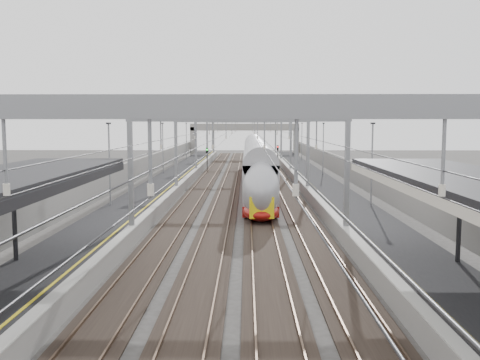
{
  "coord_description": "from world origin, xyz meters",
  "views": [
    {
      "loc": [
        0.49,
        -8.93,
        7.02
      ],
      "look_at": [
        0.0,
        28.71,
        3.0
      ],
      "focal_mm": 40.0,
      "sensor_mm": 36.0,
      "label": 1
    }
  ],
  "objects": [
    {
      "name": "signal_red_far",
      "position": [
        5.4,
        76.31,
        2.42
      ],
      "size": [
        0.32,
        0.32,
        3.48
      ],
      "color": "black",
      "rests_on": "ground"
    },
    {
      "name": "overbridge",
      "position": [
        0.0,
        100.0,
        5.31
      ],
      "size": [
        22.0,
        2.2,
        6.9
      ],
      "color": "gray",
      "rests_on": "ground"
    },
    {
      "name": "signal_green",
      "position": [
        -5.2,
        67.1,
        2.42
      ],
      "size": [
        0.32,
        0.32,
        3.48
      ],
      "color": "black",
      "rests_on": "ground"
    },
    {
      "name": "overhead_line",
      "position": [
        0.0,
        51.62,
        6.14
      ],
      "size": [
        13.0,
        140.0,
        6.6
      ],
      "color": "gray",
      "rests_on": "platform_left"
    },
    {
      "name": "platform_left",
      "position": [
        -8.0,
        45.0,
        0.5
      ],
      "size": [
        4.0,
        120.0,
        1.0
      ],
      "primitive_type": "cube",
      "color": "black",
      "rests_on": "ground"
    },
    {
      "name": "tracks",
      "position": [
        0.0,
        45.0,
        0.05
      ],
      "size": [
        11.4,
        140.0,
        0.2
      ],
      "color": "black",
      "rests_on": "ground"
    },
    {
      "name": "signal_red_near",
      "position": [
        3.2,
        65.15,
        2.42
      ],
      "size": [
        0.32,
        0.32,
        3.48
      ],
      "color": "black",
      "rests_on": "ground"
    },
    {
      "name": "wall_right",
      "position": [
        11.2,
        45.0,
        1.6
      ],
      "size": [
        0.3,
        120.0,
        3.2
      ],
      "primitive_type": "cube",
      "color": "gray",
      "rests_on": "ground"
    },
    {
      "name": "wall_left",
      "position": [
        -11.2,
        45.0,
        1.6
      ],
      "size": [
        0.3,
        120.0,
        3.2
      ],
      "primitive_type": "cube",
      "color": "gray",
      "rests_on": "ground"
    },
    {
      "name": "platform_right",
      "position": [
        8.0,
        45.0,
        0.5
      ],
      "size": [
        4.0,
        120.0,
        1.0
      ],
      "primitive_type": "cube",
      "color": "black",
      "rests_on": "ground"
    },
    {
      "name": "train",
      "position": [
        1.5,
        49.63,
        2.08
      ],
      "size": [
        2.68,
        48.87,
        4.24
      ],
      "color": "maroon",
      "rests_on": "ground"
    }
  ]
}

